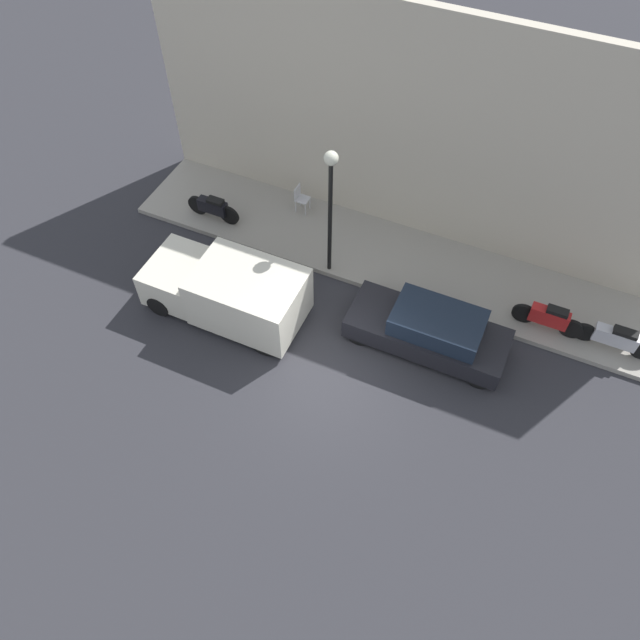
# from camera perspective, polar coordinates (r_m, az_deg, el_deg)

# --- Properties ---
(ground_plane) EXTENTS (60.00, 60.00, 0.00)m
(ground_plane) POSITION_cam_1_polar(r_m,az_deg,el_deg) (16.61, 0.77, -4.81)
(ground_plane) COLOR #2D2D33
(sidewalk) EXTENTS (2.85, 16.31, 0.16)m
(sidewalk) POSITION_cam_1_polar(r_m,az_deg,el_deg) (19.23, 6.27, 5.75)
(sidewalk) COLOR gray
(sidewalk) RESTS_ON ground_plane
(building_facade) EXTENTS (0.30, 16.31, 7.02)m
(building_facade) POSITION_cam_1_polar(r_m,az_deg,el_deg) (18.15, 9.06, 16.52)
(building_facade) COLOR beige
(building_facade) RESTS_ON ground_plane
(parked_car) EXTENTS (1.65, 4.30, 1.35)m
(parked_car) POSITION_cam_1_polar(r_m,az_deg,el_deg) (16.86, 10.02, -0.93)
(parked_car) COLOR black
(parked_car) RESTS_ON ground_plane
(delivery_van) EXTENTS (2.04, 4.50, 1.72)m
(delivery_van) POSITION_cam_1_polar(r_m,az_deg,el_deg) (17.36, -8.49, 2.70)
(delivery_van) COLOR silver
(delivery_van) RESTS_ON ground_plane
(motorcycle_red) EXTENTS (0.30, 1.94, 0.88)m
(motorcycle_red) POSITION_cam_1_polar(r_m,az_deg,el_deg) (17.98, 20.22, 0.20)
(motorcycle_red) COLOR #B21E1E
(motorcycle_red) RESTS_ON sidewalk
(scooter_silver) EXTENTS (0.30, 2.11, 0.84)m
(scooter_silver) POSITION_cam_1_polar(r_m,az_deg,el_deg) (18.25, 25.42, -1.50)
(scooter_silver) COLOR #B7B7BF
(scooter_silver) RESTS_ON sidewalk
(motorcycle_black) EXTENTS (0.30, 1.81, 0.82)m
(motorcycle_black) POSITION_cam_1_polar(r_m,az_deg,el_deg) (20.20, -9.74, 10.11)
(motorcycle_black) COLOR black
(motorcycle_black) RESTS_ON sidewalk
(streetlamp) EXTENTS (0.38, 0.38, 4.21)m
(streetlamp) POSITION_cam_1_polar(r_m,az_deg,el_deg) (16.63, 0.97, 11.75)
(streetlamp) COLOR black
(streetlamp) RESTS_ON sidewalk
(cafe_chair) EXTENTS (0.40, 0.40, 0.91)m
(cafe_chair) POSITION_cam_1_polar(r_m,az_deg,el_deg) (20.17, -1.80, 11.17)
(cafe_chair) COLOR silver
(cafe_chair) RESTS_ON sidewalk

